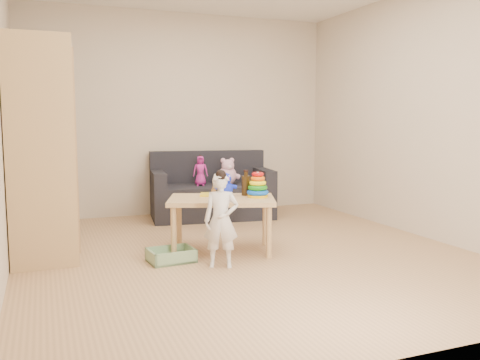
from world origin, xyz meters
name	(u,v)px	position (x,y,z in m)	size (l,w,h in m)	color
room	(245,111)	(0.00, 0.00, 1.30)	(4.50, 4.50, 4.50)	tan
wardrobe	(41,150)	(-1.72, 0.61, 0.96)	(0.53, 1.06, 1.91)	tan
sofa	(212,201)	(0.25, 1.75, 0.21)	(1.49, 0.74, 0.42)	black
play_table	(222,225)	(-0.18, 0.12, 0.25)	(0.96, 0.61, 0.51)	tan
storage_bin	(171,255)	(-0.71, -0.04, 0.06)	(0.38, 0.29, 0.11)	#7CA275
toddler	(221,221)	(-0.35, -0.35, 0.39)	(0.29, 0.19, 0.77)	silver
pink_bear	(227,173)	(0.45, 1.71, 0.56)	(0.25, 0.21, 0.28)	#E3A7C6
doll	(200,171)	(0.10, 1.72, 0.60)	(0.18, 0.12, 0.36)	#BE2390
ring_stacker	(258,187)	(0.15, 0.05, 0.60)	(0.21, 0.21, 0.24)	yellow
brown_bottle	(246,185)	(0.08, 0.18, 0.61)	(0.08, 0.08, 0.24)	black
blue_plush	(225,184)	(-0.10, 0.24, 0.62)	(0.18, 0.15, 0.22)	#1C32FF
wooden_figure	(214,192)	(-0.25, 0.17, 0.56)	(0.04, 0.03, 0.11)	brown
yellow_book	(211,194)	(-0.22, 0.31, 0.52)	(0.20, 0.20, 0.02)	gold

